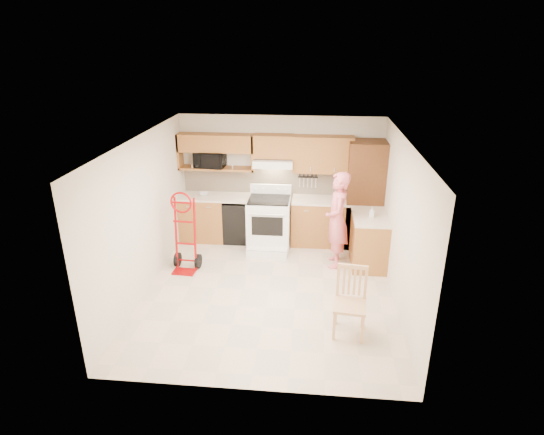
# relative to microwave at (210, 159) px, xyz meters

# --- Properties ---
(floor) EXTENTS (4.00, 4.50, 0.02)m
(floor) POSITION_rel_microwave_xyz_m (1.38, -2.08, -1.66)
(floor) COLOR beige
(floor) RESTS_ON ground
(ceiling) EXTENTS (4.00, 4.50, 0.02)m
(ceiling) POSITION_rel_microwave_xyz_m (1.38, -2.08, 0.86)
(ceiling) COLOR white
(ceiling) RESTS_ON ground
(wall_back) EXTENTS (4.00, 0.02, 2.50)m
(wall_back) POSITION_rel_microwave_xyz_m (1.38, 0.17, -0.40)
(wall_back) COLOR beige
(wall_back) RESTS_ON ground
(wall_front) EXTENTS (4.00, 0.02, 2.50)m
(wall_front) POSITION_rel_microwave_xyz_m (1.38, -4.34, -0.40)
(wall_front) COLOR beige
(wall_front) RESTS_ON ground
(wall_left) EXTENTS (0.02, 4.50, 2.50)m
(wall_left) POSITION_rel_microwave_xyz_m (-0.63, -2.08, -0.40)
(wall_left) COLOR beige
(wall_left) RESTS_ON ground
(wall_right) EXTENTS (0.02, 4.50, 2.50)m
(wall_right) POSITION_rel_microwave_xyz_m (3.39, -2.08, -0.40)
(wall_right) COLOR beige
(wall_right) RESTS_ON ground
(backsplash) EXTENTS (3.92, 0.03, 0.55)m
(backsplash) POSITION_rel_microwave_xyz_m (1.38, 0.15, -0.45)
(backsplash) COLOR beige
(backsplash) RESTS_ON wall_back
(lower_cab_left) EXTENTS (0.90, 0.60, 0.90)m
(lower_cab_left) POSITION_rel_microwave_xyz_m (-0.17, -0.14, -1.20)
(lower_cab_left) COLOR #AB6029
(lower_cab_left) RESTS_ON ground
(dishwasher) EXTENTS (0.60, 0.60, 0.85)m
(dishwasher) POSITION_rel_microwave_xyz_m (0.58, -0.14, -1.23)
(dishwasher) COLOR black
(dishwasher) RESTS_ON ground
(lower_cab_right) EXTENTS (1.14, 0.60, 0.90)m
(lower_cab_right) POSITION_rel_microwave_xyz_m (2.21, -0.14, -1.20)
(lower_cab_right) COLOR #AB6029
(lower_cab_right) RESTS_ON ground
(countertop_left) EXTENTS (1.50, 0.63, 0.04)m
(countertop_left) POSITION_rel_microwave_xyz_m (0.13, -0.13, -0.73)
(countertop_left) COLOR beige
(countertop_left) RESTS_ON lower_cab_left
(countertop_right) EXTENTS (1.14, 0.63, 0.04)m
(countertop_right) POSITION_rel_microwave_xyz_m (2.21, -0.13, -0.73)
(countertop_right) COLOR beige
(countertop_right) RESTS_ON lower_cab_right
(cab_return_right) EXTENTS (0.60, 1.00, 0.90)m
(cab_return_right) POSITION_rel_microwave_xyz_m (3.08, -0.94, -1.20)
(cab_return_right) COLOR #AB6029
(cab_return_right) RESTS_ON ground
(countertop_return) EXTENTS (0.63, 1.00, 0.04)m
(countertop_return) POSITION_rel_microwave_xyz_m (3.08, -0.94, -0.73)
(countertop_return) COLOR beige
(countertop_return) RESTS_ON cab_return_right
(pantry_tall) EXTENTS (0.70, 0.60, 2.10)m
(pantry_tall) POSITION_rel_microwave_xyz_m (3.03, -0.14, -0.60)
(pantry_tall) COLOR #572F16
(pantry_tall) RESTS_ON ground
(upper_cab_left) EXTENTS (1.50, 0.33, 0.34)m
(upper_cab_left) POSITION_rel_microwave_xyz_m (0.13, 0.00, 0.33)
(upper_cab_left) COLOR #AB6029
(upper_cab_left) RESTS_ON wall_back
(upper_shelf_mw) EXTENTS (1.50, 0.33, 0.04)m
(upper_shelf_mw) POSITION_rel_microwave_xyz_m (0.13, 0.00, -0.18)
(upper_shelf_mw) COLOR #AB6029
(upper_shelf_mw) RESTS_ON wall_back
(upper_cab_center) EXTENTS (0.76, 0.33, 0.44)m
(upper_cab_center) POSITION_rel_microwave_xyz_m (1.26, 0.00, 0.29)
(upper_cab_center) COLOR #AB6029
(upper_cab_center) RESTS_ON wall_back
(upper_cab_right) EXTENTS (1.14, 0.33, 0.70)m
(upper_cab_right) POSITION_rel_microwave_xyz_m (2.21, 0.00, 0.15)
(upper_cab_right) COLOR #AB6029
(upper_cab_right) RESTS_ON wall_back
(range_hood) EXTENTS (0.76, 0.46, 0.14)m
(range_hood) POSITION_rel_microwave_xyz_m (1.26, -0.06, -0.02)
(range_hood) COLOR white
(range_hood) RESTS_ON wall_back
(knife_strip) EXTENTS (0.40, 0.05, 0.29)m
(knife_strip) POSITION_rel_microwave_xyz_m (1.93, 0.12, -0.41)
(knife_strip) COLOR black
(knife_strip) RESTS_ON backsplash
(microwave) EXTENTS (0.61, 0.44, 0.32)m
(microwave) POSITION_rel_microwave_xyz_m (0.00, 0.00, 0.00)
(microwave) COLOR black
(microwave) RESTS_ON upper_shelf_mw
(range) EXTENTS (0.81, 1.07, 1.20)m
(range) POSITION_rel_microwave_xyz_m (1.21, -0.48, -1.05)
(range) COLOR white
(range) RESTS_ON ground
(person) EXTENTS (0.43, 0.65, 1.75)m
(person) POSITION_rel_microwave_xyz_m (2.48, -1.05, -0.77)
(person) COLOR #DC6570
(person) RESTS_ON ground
(hand_truck) EXTENTS (0.55, 0.51, 1.33)m
(hand_truck) POSITION_rel_microwave_xyz_m (-0.17, -1.51, -0.99)
(hand_truck) COLOR #A00709
(hand_truck) RESTS_ON ground
(dining_chair) EXTENTS (0.49, 0.53, 0.98)m
(dining_chair) POSITION_rel_microwave_xyz_m (2.61, -3.11, -1.16)
(dining_chair) COLOR #DEA975
(dining_chair) RESTS_ON ground
(soap_bottle) EXTENTS (0.09, 0.09, 0.19)m
(soap_bottle) POSITION_rel_microwave_xyz_m (3.08, -1.00, -0.62)
(soap_bottle) COLOR white
(soap_bottle) RESTS_ON countertop_return
(bowl) EXTENTS (0.21, 0.21, 0.05)m
(bowl) POSITION_rel_microwave_xyz_m (-0.13, -0.14, -0.69)
(bowl) COLOR white
(bowl) RESTS_ON countertop_left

